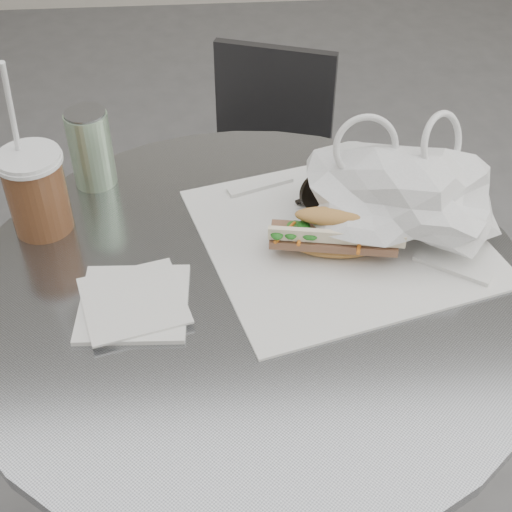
{
  "coord_description": "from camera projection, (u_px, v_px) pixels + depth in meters",
  "views": [
    {
      "loc": [
        -0.05,
        -0.48,
        1.39
      ],
      "look_at": [
        0.01,
        0.19,
        0.79
      ],
      "focal_mm": 50.0,
      "sensor_mm": 36.0,
      "label": 1
    }
  ],
  "objects": [
    {
      "name": "cafe_table",
      "position": [
        251.0,
        408.0,
        1.12
      ],
      "size": [
        0.76,
        0.76,
        0.74
      ],
      "color": "slate",
      "rests_on": "ground"
    },
    {
      "name": "chair_far",
      "position": [
        259.0,
        214.0,
        1.75
      ],
      "size": [
        0.38,
        0.4,
        0.69
      ],
      "rotation": [
        0.0,
        0.0,
        2.8
      ],
      "color": "#2D2D2F",
      "rests_on": "ground"
    },
    {
      "name": "sandwich_paper",
      "position": [
        341.0,
        236.0,
        1.01
      ],
      "size": [
        0.46,
        0.44,
        0.0
      ],
      "primitive_type": "cube",
      "rotation": [
        0.0,
        0.0,
        0.26
      ],
      "color": "white",
      "rests_on": "cafe_table"
    },
    {
      "name": "banh_mi",
      "position": [
        333.0,
        234.0,
        0.96
      ],
      "size": [
        0.22,
        0.12,
        0.07
      ],
      "rotation": [
        0.0,
        0.0,
        -0.18
      ],
      "color": "tan",
      "rests_on": "sandwich_paper"
    },
    {
      "name": "iced_coffee",
      "position": [
        36.0,
        190.0,
        0.99
      ],
      "size": [
        0.09,
        0.09,
        0.26
      ],
      "color": "brown",
      "rests_on": "cafe_table"
    },
    {
      "name": "sunglasses",
      "position": [
        331.0,
        186.0,
        1.07
      ],
      "size": [
        0.11,
        0.08,
        0.05
      ],
      "rotation": [
        0.0,
        0.0,
        0.54
      ],
      "color": "black",
      "rests_on": "cafe_table"
    },
    {
      "name": "plastic_bag",
      "position": [
        401.0,
        196.0,
        0.98
      ],
      "size": [
        0.31,
        0.27,
        0.13
      ],
      "primitive_type": null,
      "rotation": [
        0.0,
        0.0,
        0.37
      ],
      "color": "white",
      "rests_on": "cafe_table"
    },
    {
      "name": "napkin_stack",
      "position": [
        134.0,
        302.0,
        0.91
      ],
      "size": [
        0.15,
        0.15,
        0.01
      ],
      "color": "white",
      "rests_on": "cafe_table"
    },
    {
      "name": "drink_can",
      "position": [
        91.0,
        148.0,
        1.07
      ],
      "size": [
        0.06,
        0.06,
        0.12
      ],
      "color": "#5E9E5C",
      "rests_on": "cafe_table"
    }
  ]
}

